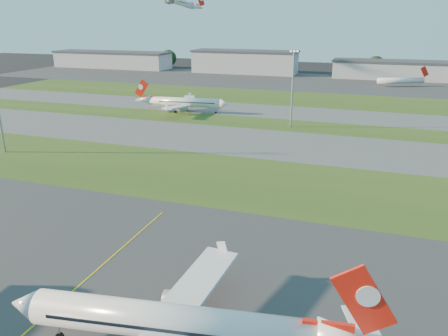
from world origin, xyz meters
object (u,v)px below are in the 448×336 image
at_px(mini_jet_near, 401,80).
at_px(airliner_taxiing, 184,102).
at_px(light_mast_centre, 293,84).
at_px(airliner_parked, 173,323).

bearing_deg(mini_jet_near, airliner_taxiing, -153.19).
xyz_separation_m(airliner_taxiing, mini_jet_near, (84.16, 103.35, -0.63)).
bearing_deg(mini_jet_near, light_mast_centre, -133.02).
xyz_separation_m(mini_jet_near, light_mast_centre, (-39.36, -114.38, 11.53)).
bearing_deg(light_mast_centre, airliner_parked, -85.74).
bearing_deg(mini_jet_near, airliner_parked, -121.86).
relative_size(airliner_taxiing, mini_jet_near, 1.33).
height_order(airliner_taxiing, mini_jet_near, airliner_taxiing).
xyz_separation_m(airliner_parked, mini_jet_near, (31.05, 225.89, -0.95)).
bearing_deg(airliner_taxiing, mini_jet_near, -135.52).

